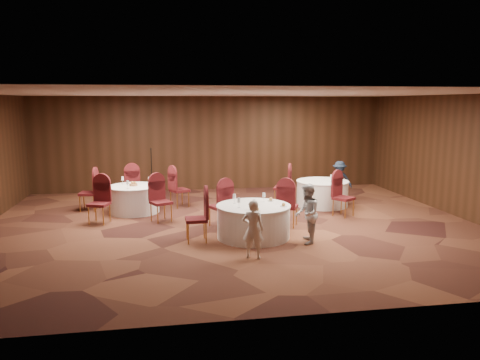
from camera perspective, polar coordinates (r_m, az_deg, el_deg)
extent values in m
plane|color=black|center=(11.52, -0.82, -5.59)|extent=(12.00, 12.00, 0.00)
plane|color=silver|center=(11.13, -0.86, 10.53)|extent=(12.00, 12.00, 0.00)
plane|color=black|center=(16.15, -3.51, 4.49)|extent=(12.00, 0.00, 12.00)
plane|color=black|center=(6.38, 5.91, -3.16)|extent=(12.00, 0.00, 12.00)
plane|color=black|center=(13.48, 25.29, 2.62)|extent=(0.00, 10.00, 10.00)
cylinder|color=white|center=(10.46, 1.65, -5.11)|extent=(1.61, 1.61, 0.72)
cylinder|color=white|center=(10.38, 1.65, -3.16)|extent=(1.65, 1.65, 0.03)
cylinder|color=white|center=(13.15, -12.80, -2.33)|extent=(1.36, 1.36, 0.72)
cylinder|color=white|center=(13.08, -12.86, -0.76)|extent=(1.39, 1.39, 0.03)
cylinder|color=white|center=(13.86, 9.99, -1.64)|extent=(1.48, 1.48, 0.72)
cylinder|color=white|center=(13.79, 10.03, -0.15)|extent=(1.51, 1.51, 0.03)
cylinder|color=silver|center=(9.95, 1.71, -3.61)|extent=(0.06, 0.06, 0.01)
cylinder|color=silver|center=(9.93, 1.71, -3.28)|extent=(0.01, 0.01, 0.11)
cone|color=silver|center=(9.91, 1.71, -2.69)|extent=(0.08, 0.08, 0.10)
cylinder|color=silver|center=(10.54, -0.69, -2.85)|extent=(0.06, 0.06, 0.01)
cylinder|color=silver|center=(10.53, -0.69, -2.55)|extent=(0.01, 0.01, 0.11)
cone|color=silver|center=(10.51, -0.69, -1.99)|extent=(0.08, 0.08, 0.10)
cylinder|color=silver|center=(10.12, -0.13, -3.37)|extent=(0.06, 0.06, 0.01)
cylinder|color=silver|center=(10.11, -0.13, -3.05)|extent=(0.01, 0.01, 0.11)
cone|color=silver|center=(10.09, -0.13, -2.47)|extent=(0.08, 0.08, 0.10)
cylinder|color=silver|center=(10.70, 2.92, -2.68)|extent=(0.06, 0.06, 0.01)
cylinder|color=silver|center=(10.69, 2.93, -2.38)|extent=(0.01, 0.01, 0.11)
cone|color=silver|center=(10.67, 2.93, -1.83)|extent=(0.08, 0.08, 0.10)
cylinder|color=white|center=(9.81, 2.10, -3.77)|extent=(0.15, 0.15, 0.01)
sphere|color=#9E6B33|center=(9.80, 2.11, -3.54)|extent=(0.08, 0.08, 0.08)
cylinder|color=white|center=(10.27, 5.32, -3.21)|extent=(0.15, 0.15, 0.01)
sphere|color=#9E6B33|center=(10.26, 5.32, -2.99)|extent=(0.08, 0.08, 0.08)
cylinder|color=white|center=(10.83, 3.77, -2.53)|extent=(0.15, 0.15, 0.01)
sphere|color=#9E6B33|center=(10.82, 3.77, -2.32)|extent=(0.08, 0.08, 0.08)
cylinder|color=silver|center=(13.17, -10.99, -0.55)|extent=(0.06, 0.06, 0.01)
cylinder|color=silver|center=(13.16, -11.00, -0.30)|extent=(0.01, 0.01, 0.11)
cone|color=silver|center=(13.14, -11.01, 0.15)|extent=(0.08, 0.08, 0.10)
cylinder|color=silver|center=(13.42, -14.10, -0.48)|extent=(0.06, 0.06, 0.01)
cylinder|color=silver|center=(13.41, -14.11, -0.24)|extent=(0.01, 0.01, 0.11)
cone|color=silver|center=(13.39, -14.13, 0.20)|extent=(0.08, 0.08, 0.10)
cylinder|color=silver|center=(12.69, -13.53, -1.01)|extent=(0.06, 0.06, 0.01)
cylinder|color=silver|center=(12.68, -13.54, -0.76)|extent=(0.01, 0.01, 0.11)
cone|color=silver|center=(12.67, -13.56, -0.29)|extent=(0.08, 0.08, 0.10)
cylinder|color=brown|center=(13.07, -12.87, -0.57)|extent=(0.22, 0.22, 0.06)
sphere|color=#9E6B33|center=(13.09, -13.00, -0.30)|extent=(0.07, 0.07, 0.07)
sphere|color=#9E6B33|center=(13.04, -12.70, -0.32)|extent=(0.07, 0.07, 0.07)
cylinder|color=silver|center=(13.60, 11.04, -0.24)|extent=(0.06, 0.06, 0.01)
cylinder|color=silver|center=(13.59, 11.05, 0.00)|extent=(0.01, 0.01, 0.11)
cone|color=silver|center=(13.58, 11.07, 0.44)|extent=(0.08, 0.08, 0.10)
cylinder|color=black|center=(15.00, -10.63, -2.18)|extent=(0.24, 0.24, 0.02)
cylinder|color=black|center=(14.86, -10.72, 0.83)|extent=(0.02, 0.02, 1.57)
cylinder|color=black|center=(14.82, -10.80, 3.75)|extent=(0.04, 0.12, 0.04)
imported|color=silver|center=(9.04, 1.61, -6.02)|extent=(0.49, 0.41, 1.16)
imported|color=#B9BABF|center=(10.08, 8.16, -4.10)|extent=(0.64, 0.74, 1.29)
imported|color=black|center=(14.85, 12.03, -0.03)|extent=(0.89, 0.75, 1.20)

